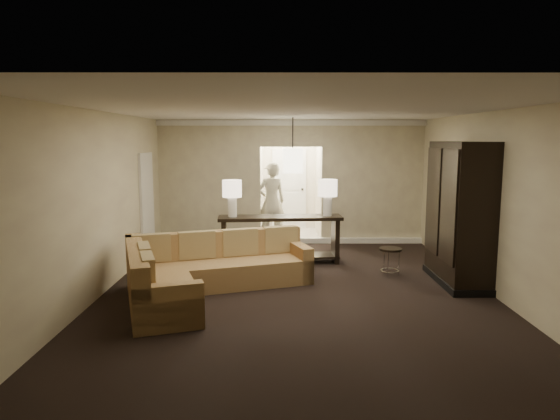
{
  "coord_description": "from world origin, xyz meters",
  "views": [
    {
      "loc": [
        -0.28,
        -7.29,
        2.38
      ],
      "look_at": [
        -0.26,
        1.2,
        1.16
      ],
      "focal_mm": 32.0,
      "sensor_mm": 36.0,
      "label": 1
    }
  ],
  "objects_px": {
    "coffee_table": "(232,267)",
    "drink_table": "(390,256)",
    "person": "(271,197)",
    "armoire": "(460,216)",
    "sectional_sofa": "(203,272)",
    "console_table": "(280,235)"
  },
  "relations": [
    {
      "from": "coffee_table",
      "to": "drink_table",
      "type": "height_order",
      "value": "drink_table"
    },
    {
      "from": "drink_table",
      "to": "person",
      "type": "distance_m",
      "value": 3.81
    },
    {
      "from": "coffee_table",
      "to": "drink_table",
      "type": "relative_size",
      "value": 2.24
    },
    {
      "from": "drink_table",
      "to": "person",
      "type": "relative_size",
      "value": 0.24
    },
    {
      "from": "armoire",
      "to": "person",
      "type": "xyz_separation_m",
      "value": [
        -3.14,
        3.53,
        -0.1
      ]
    },
    {
      "from": "sectional_sofa",
      "to": "armoire",
      "type": "height_order",
      "value": "armoire"
    },
    {
      "from": "coffee_table",
      "to": "armoire",
      "type": "bearing_deg",
      "value": -3.54
    },
    {
      "from": "drink_table",
      "to": "sectional_sofa",
      "type": "bearing_deg",
      "value": -162.07
    },
    {
      "from": "coffee_table",
      "to": "sectional_sofa",
      "type": "bearing_deg",
      "value": -114.79
    },
    {
      "from": "person",
      "to": "coffee_table",
      "type": "bearing_deg",
      "value": 59.76
    },
    {
      "from": "armoire",
      "to": "drink_table",
      "type": "height_order",
      "value": "armoire"
    },
    {
      "from": "armoire",
      "to": "person",
      "type": "height_order",
      "value": "armoire"
    },
    {
      "from": "drink_table",
      "to": "person",
      "type": "xyz_separation_m",
      "value": [
        -2.12,
        3.1,
        0.67
      ]
    },
    {
      "from": "coffee_table",
      "to": "console_table",
      "type": "height_order",
      "value": "console_table"
    },
    {
      "from": "console_table",
      "to": "armoire",
      "type": "distance_m",
      "value": 3.29
    },
    {
      "from": "armoire",
      "to": "person",
      "type": "distance_m",
      "value": 4.73
    },
    {
      "from": "sectional_sofa",
      "to": "drink_table",
      "type": "xyz_separation_m",
      "value": [
        3.12,
        1.01,
        0.0
      ]
    },
    {
      "from": "console_table",
      "to": "person",
      "type": "bearing_deg",
      "value": 91.28
    },
    {
      "from": "drink_table",
      "to": "console_table",
      "type": "bearing_deg",
      "value": 154.12
    },
    {
      "from": "armoire",
      "to": "drink_table",
      "type": "bearing_deg",
      "value": 157.02
    },
    {
      "from": "console_table",
      "to": "person",
      "type": "distance_m",
      "value": 2.23
    },
    {
      "from": "sectional_sofa",
      "to": "armoire",
      "type": "bearing_deg",
      "value": -10.5
    }
  ]
}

